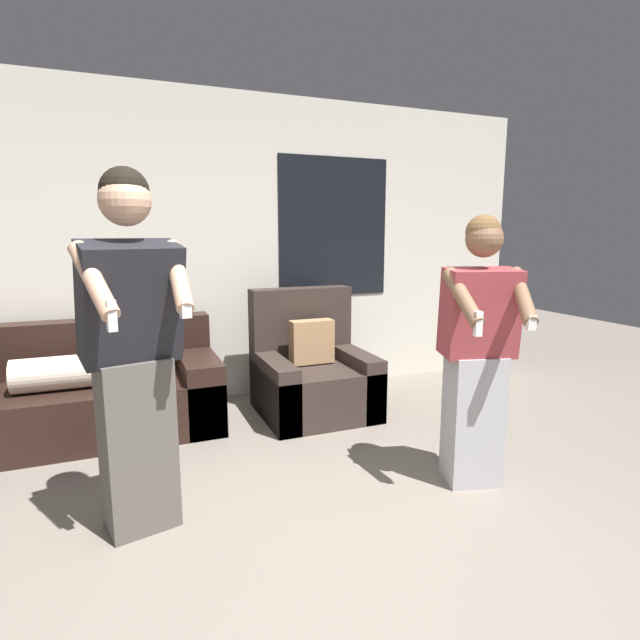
{
  "coord_description": "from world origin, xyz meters",
  "views": [
    {
      "loc": [
        -0.69,
        -1.61,
        1.49
      ],
      "look_at": [
        0.28,
        0.81,
        1.04
      ],
      "focal_mm": 28.0,
      "sensor_mm": 36.0,
      "label": 1
    }
  ],
  "objects_px": {
    "person_left": "(133,354)",
    "armchair": "(312,374)",
    "couch": "(94,395)",
    "person_right": "(478,353)"
  },
  "relations": [
    {
      "from": "couch",
      "to": "person_right",
      "type": "xyz_separation_m",
      "value": [
        2.15,
        -1.7,
        0.51
      ]
    },
    {
      "from": "armchair",
      "to": "person_right",
      "type": "relative_size",
      "value": 0.64
    },
    {
      "from": "couch",
      "to": "armchair",
      "type": "height_order",
      "value": "armchair"
    },
    {
      "from": "armchair",
      "to": "person_right",
      "type": "height_order",
      "value": "person_right"
    },
    {
      "from": "person_right",
      "to": "couch",
      "type": "bearing_deg",
      "value": 141.69
    },
    {
      "from": "person_left",
      "to": "person_right",
      "type": "distance_m",
      "value": 1.89
    },
    {
      "from": "couch",
      "to": "person_left",
      "type": "height_order",
      "value": "person_left"
    },
    {
      "from": "couch",
      "to": "person_left",
      "type": "bearing_deg",
      "value": -79.45
    },
    {
      "from": "person_left",
      "to": "armchair",
      "type": "bearing_deg",
      "value": 42.07
    },
    {
      "from": "couch",
      "to": "person_left",
      "type": "relative_size",
      "value": 1.01
    }
  ]
}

